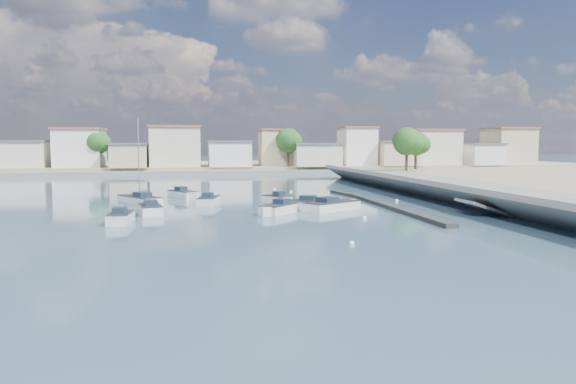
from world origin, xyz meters
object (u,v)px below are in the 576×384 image
object	(u,v)px
motorboat_c	(300,205)
motorboat_f	(275,200)
motorboat_b	(209,201)
sailboat	(138,200)
motorboat_d	(278,209)
motorboat_g	(184,195)
motorboat_e	(150,210)
motorboat_h	(334,206)
motorboat_a	(121,218)

from	to	relation	value
motorboat_c	motorboat_f	xyz separation A→B (m)	(-1.65, 4.97, -0.00)
motorboat_b	sailboat	size ratio (longest dim) A/B	0.51
motorboat_d	motorboat_g	distance (m)	17.81
motorboat_b	motorboat_c	xyz separation A→B (m)	(8.45, -4.89, 0.00)
motorboat_f	sailboat	world-z (taller)	sailboat
motorboat_b	motorboat_g	world-z (taller)	same
motorboat_b	motorboat_e	world-z (taller)	same
motorboat_h	motorboat_f	bearing A→B (deg)	124.40
sailboat	motorboat_g	bearing A→B (deg)	49.98
motorboat_d	sailboat	world-z (taller)	sailboat
motorboat_f	motorboat_b	bearing A→B (deg)	-179.33
motorboat_a	motorboat_g	bearing A→B (deg)	76.68
motorboat_a	sailboat	bearing A→B (deg)	89.93
motorboat_a	motorboat_e	bearing A→B (deg)	71.42
motorboat_g	motorboat_c	bearing A→B (deg)	-48.01
motorboat_e	motorboat_b	bearing A→B (deg)	50.50
motorboat_a	motorboat_b	bearing A→B (deg)	58.85
motorboat_g	motorboat_a	bearing A→B (deg)	-103.32
motorboat_f	sailboat	xyz separation A→B (m)	(-13.95, 1.91, 0.03)
motorboat_b	motorboat_d	bearing A→B (deg)	-55.42
motorboat_d	motorboat_f	bearing A→B (deg)	82.82
motorboat_f	motorboat_g	size ratio (longest dim) A/B	0.83
motorboat_d	motorboat_g	world-z (taller)	same
motorboat_a	sailboat	size ratio (longest dim) A/B	0.50
motorboat_c	motorboat_f	bearing A→B (deg)	108.38
motorboat_d	motorboat_h	xyz separation A→B (m)	(5.57, 1.82, 0.00)
motorboat_a	motorboat_h	world-z (taller)	same
motorboat_c	motorboat_e	distance (m)	13.92
motorboat_b	motorboat_h	bearing A→B (deg)	-29.92
motorboat_b	motorboat_g	bearing A→B (deg)	109.43
motorboat_d	motorboat_e	distance (m)	11.26
motorboat_c	motorboat_h	xyz separation A→B (m)	(2.86, -1.62, -0.00)
motorboat_d	motorboat_e	bearing A→B (deg)	170.74
sailboat	motorboat_d	bearing A→B (deg)	-38.68
motorboat_e	motorboat_f	xyz separation A→B (m)	(12.18, 6.60, -0.00)
motorboat_c	motorboat_d	distance (m)	4.38
motorboat_b	motorboat_f	xyz separation A→B (m)	(6.80, 0.08, 0.00)
motorboat_c	motorboat_g	bearing A→B (deg)	131.99
motorboat_a	motorboat_d	size ratio (longest dim) A/B	1.01
motorboat_e	motorboat_h	distance (m)	16.69
sailboat	motorboat_e	bearing A→B (deg)	-78.20
motorboat_d	sailboat	xyz separation A→B (m)	(-12.89, 10.32, 0.03)
motorboat_e	sailboat	bearing A→B (deg)	101.80
motorboat_h	motorboat_b	bearing A→B (deg)	150.08
sailboat	motorboat_c	bearing A→B (deg)	-23.80
motorboat_b	motorboat_e	size ratio (longest dim) A/B	0.91
motorboat_c	motorboat_g	world-z (taller)	same
motorboat_a	motorboat_c	bearing A→B (deg)	24.03
motorboat_a	motorboat_d	distance (m)	13.38
motorboat_a	motorboat_h	xyz separation A→B (m)	(18.48, 5.34, -0.00)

